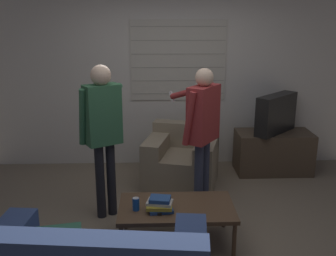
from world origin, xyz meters
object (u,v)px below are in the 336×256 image
coffee_table (176,209)px  spare_remote (160,211)px  person_left_standing (103,124)px  book_stack (160,205)px  person_right_standing (202,122)px  tv (276,114)px  soda_can (136,204)px  armchair_beige (182,161)px

coffee_table → spare_remote: bearing=-143.0°
person_left_standing → book_stack: size_ratio=6.44×
coffee_table → person_right_standing: bearing=65.8°
person_left_standing → person_right_standing: size_ratio=1.03×
tv → person_left_standing: 2.54m
tv → soda_can: bearing=1.1°
book_stack → soda_can: size_ratio=2.09×
coffee_table → armchair_beige: bearing=83.8°
person_right_standing → soda_can: 1.20m
person_left_standing → spare_remote: person_left_standing is taller
coffee_table → spare_remote: (-0.16, -0.12, 0.05)m
soda_can → spare_remote: bearing=-14.4°
book_stack → tv: bearing=48.7°
book_stack → spare_remote: bearing=-92.7°
book_stack → spare_remote: (-0.00, -0.03, -0.05)m
tv → soda_can: (-1.87, -1.84, -0.40)m
spare_remote → tv: bearing=53.0°
spare_remote → person_right_standing: bearing=63.8°
soda_can → person_right_standing: bearing=47.6°
armchair_beige → person_right_standing: bearing=118.4°
tv → person_right_standing: 1.58m
person_left_standing → book_stack: person_left_standing is taller
book_stack → spare_remote: book_stack is taller
person_right_standing → person_left_standing: bearing=131.7°
person_left_standing → person_right_standing: person_left_standing is taller
person_right_standing → soda_can: bearing=172.5°
tv → spare_remote: bearing=5.7°
person_right_standing → book_stack: (-0.48, -0.80, -0.58)m
spare_remote → book_stack: bearing=91.1°
person_left_standing → soda_can: size_ratio=13.45×
coffee_table → tv: 2.37m
armchair_beige → tv: size_ratio=1.55×
person_right_standing → soda_can: size_ratio=13.00×
book_stack → spare_remote: size_ratio=1.99×
tv → person_left_standing: size_ratio=0.41×
person_right_standing → spare_remote: bearing=-175.1°
coffee_table → book_stack: size_ratio=4.25×
tv → book_stack: bearing=5.2°
person_left_standing → book_stack: 1.08m
armchair_beige → soda_can: 1.58m
tv → coffee_table: bearing=6.7°
soda_can → coffee_table: bearing=9.4°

